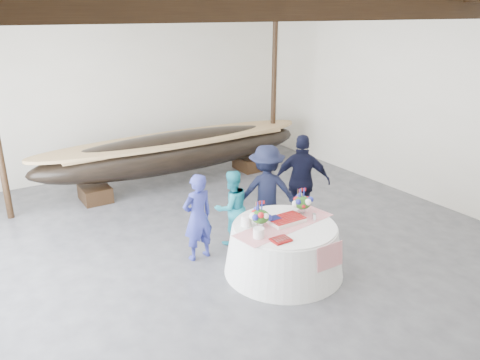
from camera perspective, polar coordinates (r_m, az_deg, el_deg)
floor at (r=8.71m, az=1.38°, el=-9.14°), size 10.00×12.00×0.01m
wall_back at (r=13.19m, az=-13.37°, el=10.75°), size 10.00×0.02×4.50m
wall_right at (r=11.37m, az=23.21°, el=8.29°), size 0.02×12.00×4.50m
pavilion_structure at (r=8.24m, az=-1.36°, el=18.32°), size 9.80×11.76×4.50m
longboat_display at (r=12.01m, az=-7.59°, el=3.48°), size 7.25×1.45×1.36m
banquet_table at (r=8.06m, az=5.38°, el=-8.28°), size 2.03×2.03×0.87m
tabletop_items at (r=7.90m, az=4.91°, el=-4.18°), size 1.94×0.95×0.40m
guest_woman_blue at (r=8.31m, az=-5.17°, el=-4.53°), size 0.62×0.44×1.61m
guest_woman_teal at (r=8.86m, az=-1.02°, el=-3.37°), size 0.71×0.56×1.46m
guest_man_left at (r=9.09m, az=3.23°, el=-1.42°), size 1.38×1.15×1.86m
guest_man_right at (r=9.59m, az=7.56°, el=-0.15°), size 1.18×1.08×1.94m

